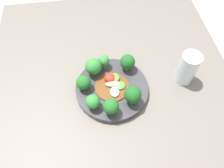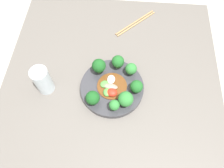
{
  "view_description": "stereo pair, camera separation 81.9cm",
  "coord_description": "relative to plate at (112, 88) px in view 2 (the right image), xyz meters",
  "views": [
    {
      "loc": [
        -0.42,
        0.06,
        1.4
      ],
      "look_at": [
        -0.02,
        0.01,
        0.77
      ],
      "focal_mm": 35.0,
      "sensor_mm": 36.0,
      "label": 1
    },
    {
      "loc": [
        0.38,
        0.04,
        1.54
      ],
      "look_at": [
        -0.02,
        0.01,
        0.77
      ],
      "focal_mm": 35.0,
      "sensor_mm": 36.0,
      "label": 2
    }
  ],
  "objects": [
    {
      "name": "ground_plane",
      "position": [
        0.02,
        -0.01,
        -0.74
      ],
      "size": [
        8.0,
        8.0,
        0.0
      ],
      "primitive_type": "plane",
      "color": "#B7B2A8"
    },
    {
      "name": "table",
      "position": [
        0.02,
        -0.01,
        -0.38
      ],
      "size": [
        1.08,
        0.92,
        0.73
      ],
      "color": "#5B5651",
      "rests_on": "ground_plane"
    },
    {
      "name": "plate",
      "position": [
        0.0,
        0.0,
        0.0
      ],
      "size": [
        0.26,
        0.26,
        0.02
      ],
      "color": "#333338",
      "rests_on": "table"
    },
    {
      "name": "broccoli_east",
      "position": [
        0.09,
        0.02,
        0.05
      ],
      "size": [
        0.04,
        0.04,
        0.05
      ],
      "color": "#89B76B",
      "rests_on": "plate"
    },
    {
      "name": "broccoli_northeast",
      "position": [
        0.07,
        0.06,
        0.05
      ],
      "size": [
        0.06,
        0.06,
        0.07
      ],
      "color": "#7AAD5B",
      "rests_on": "plate"
    },
    {
      "name": "broccoli_northwest",
      "position": [
        -0.07,
        0.07,
        0.05
      ],
      "size": [
        0.05,
        0.05,
        0.06
      ],
      "color": "#7AAD5B",
      "rests_on": "plate"
    },
    {
      "name": "broccoli_southeast",
      "position": [
        0.07,
        -0.07,
        0.05
      ],
      "size": [
        0.05,
        0.05,
        0.07
      ],
      "color": "#70A356",
      "rests_on": "plate"
    },
    {
      "name": "broccoli_west",
      "position": [
        -0.1,
        0.02,
        0.05
      ],
      "size": [
        0.05,
        0.05,
        0.07
      ],
      "color": "#70A356",
      "rests_on": "plate"
    },
    {
      "name": "broccoli_southwest",
      "position": [
        -0.07,
        -0.06,
        0.06
      ],
      "size": [
        0.06,
        0.06,
        0.07
      ],
      "color": "#70A356",
      "rests_on": "plate"
    },
    {
      "name": "broccoli_north",
      "position": [
        0.01,
        0.1,
        0.04
      ],
      "size": [
        0.05,
        0.05,
        0.06
      ],
      "color": "#89B76B",
      "rests_on": "plate"
    },
    {
      "name": "stirfry_center",
      "position": [
        0.01,
        -0.01,
        0.02
      ],
      "size": [
        0.12,
        0.12,
        0.02
      ],
      "color": "#5B3314",
      "rests_on": "plate"
    },
    {
      "name": "drinking_glass",
      "position": [
        0.01,
        -0.27,
        0.05
      ],
      "size": [
        0.07,
        0.07,
        0.13
      ],
      "color": "silver",
      "rests_on": "table"
    },
    {
      "name": "chopsticks",
      "position": [
        -0.37,
        0.09,
        -0.01
      ],
      "size": [
        0.18,
        0.19,
        0.01
      ],
      "color": "#AD7F4C",
      "rests_on": "table"
    }
  ]
}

